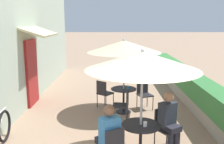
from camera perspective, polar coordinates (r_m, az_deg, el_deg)
The scene contains 14 objects.
cafe_facade_wall at distance 8.72m, azimuth -18.12°, elevation 7.20°, with size 0.98×11.24×4.20m.
planter_hedge at distance 8.93m, azimuth 16.94°, elevation -2.73°, with size 0.60×10.24×1.01m.
patio_table_near at distance 4.98m, azimuth 6.78°, elevation -14.06°, with size 0.75×0.75×0.73m.
patio_umbrella_near at distance 4.55m, azimuth 7.21°, elevation 2.60°, with size 2.11×2.11×2.18m.
seated_patron_near_left at distance 4.55m, azimuth -0.66°, elevation -14.14°, with size 0.48×0.51×1.25m.
cafe_chair_near_right at distance 5.47m, azimuth 12.21°, elevation -11.83°, with size 0.55×0.55×0.87m.
seated_patron_near_right at distance 5.33m, azimuth 13.14°, elevation -10.51°, with size 0.48×0.51×1.25m.
coffee_cup_near at distance 4.80m, azimuth 7.80°, elevation -11.73°, with size 0.07×0.07×0.09m.
patio_table_mid at distance 7.38m, azimuth 2.90°, elevation -5.36°, with size 0.75×0.75×0.73m.
patio_umbrella_mid at distance 7.10m, azimuth 3.02°, elevation 5.87°, with size 2.11×2.11×2.18m.
cafe_chair_mid_left at distance 6.70m, azimuth 2.84°, elevation -7.15°, with size 0.46×0.46×0.87m.
cafe_chair_mid_right at distance 7.74m, azimuth 7.54°, elevation -4.64°, with size 0.52×0.52×0.87m.
cafe_chair_mid_back at distance 7.75m, azimuth -1.68°, elevation -4.53°, with size 0.56×0.56×0.87m.
coffee_cup_mid at distance 7.21m, azimuth 3.93°, elevation -3.69°, with size 0.07×0.07×0.09m.
Camera 1 is at (0.18, -2.77, 2.66)m, focal length 40.00 mm.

